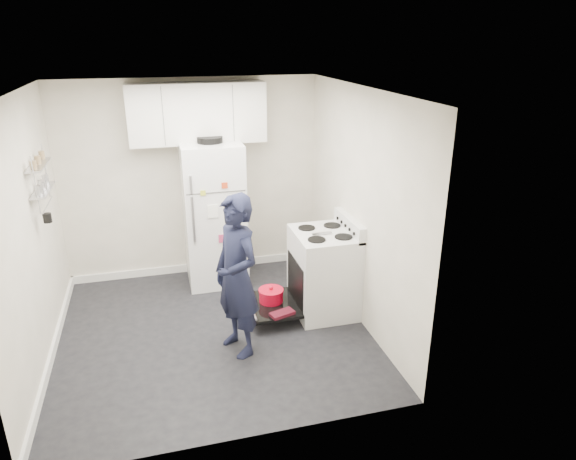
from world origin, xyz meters
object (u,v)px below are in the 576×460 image
object	(u,v)px
electric_range	(323,273)
person	(237,276)
open_oven_door	(272,301)
refrigerator	(214,214)

from	to	relation	value
electric_range	person	xyz separation A→B (m)	(-1.05, -0.53, 0.34)
electric_range	person	world-z (taller)	person
open_oven_door	person	size ratio (longest dim) A/B	0.45
electric_range	open_oven_door	xyz separation A→B (m)	(-0.59, 0.02, -0.28)
electric_range	open_oven_door	bearing A→B (deg)	177.66
open_oven_door	refrigerator	bearing A→B (deg)	113.58
refrigerator	person	world-z (taller)	refrigerator
electric_range	person	distance (m)	1.23
electric_range	refrigerator	world-z (taller)	refrigerator
open_oven_door	electric_range	bearing A→B (deg)	-2.34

